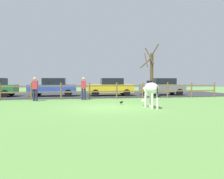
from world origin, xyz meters
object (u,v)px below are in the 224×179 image
object	(u,v)px
zebra	(151,90)
visitor_right_of_tree	(35,88)
parked_car_blue	(53,87)
parked_car_grey	(162,86)
crow_on_grass	(121,102)
parked_car_yellow	(110,87)
bare_tree	(151,73)
visitor_left_of_tree	(84,87)

from	to	relation	value
zebra	visitor_right_of_tree	xyz separation A→B (m)	(-6.52, 4.83, -0.02)
parked_car_blue	parked_car_grey	xyz separation A→B (m)	(9.87, -0.35, 0.00)
crow_on_grass	parked_car_blue	world-z (taller)	parked_car_blue
crow_on_grass	parked_car_yellow	size ratio (longest dim) A/B	0.05
crow_on_grass	zebra	bearing A→B (deg)	-57.99
bare_tree	zebra	distance (m)	6.10
bare_tree	parked_car_grey	world-z (taller)	bare_tree
zebra	parked_car_blue	distance (m)	10.33
parked_car_blue	crow_on_grass	bearing A→B (deg)	-56.44
parked_car_yellow	zebra	bearing A→B (deg)	-85.25
parked_car_blue	visitor_left_of_tree	xyz separation A→B (m)	(2.46, -3.55, 0.06)
parked_car_grey	visitor_left_of_tree	xyz separation A→B (m)	(-7.41, -3.20, 0.06)
bare_tree	parked_car_blue	world-z (taller)	bare_tree
parked_car_blue	bare_tree	bearing A→B (deg)	-21.22
crow_on_grass	visitor_right_of_tree	size ratio (longest dim) A/B	0.13
visitor_right_of_tree	parked_car_yellow	bearing A→B (deg)	31.04
zebra	visitor_left_of_tree	world-z (taller)	visitor_left_of_tree
zebra	parked_car_blue	world-z (taller)	parked_car_blue
bare_tree	visitor_left_of_tree	distance (m)	5.46
visitor_left_of_tree	zebra	bearing A→B (deg)	-57.81
zebra	visitor_left_of_tree	distance (m)	6.02
parked_car_yellow	visitor_right_of_tree	bearing A→B (deg)	-148.96
visitor_right_of_tree	crow_on_grass	bearing A→B (deg)	-29.20
bare_tree	crow_on_grass	xyz separation A→B (m)	(-3.25, -3.80, -1.88)
visitor_left_of_tree	visitor_right_of_tree	size ratio (longest dim) A/B	1.00
bare_tree	parked_car_yellow	bearing A→B (deg)	135.98
visitor_right_of_tree	parked_car_blue	bearing A→B (deg)	77.37
zebra	parked_car_blue	size ratio (longest dim) A/B	0.48
visitor_left_of_tree	crow_on_grass	bearing A→B (deg)	-57.71
zebra	visitor_right_of_tree	bearing A→B (deg)	143.47
parked_car_grey	visitor_right_of_tree	xyz separation A→B (m)	(-10.73, -3.47, 0.06)
visitor_left_of_tree	visitor_right_of_tree	distance (m)	3.32
parked_car_blue	visitor_right_of_tree	bearing A→B (deg)	-102.63
parked_car_blue	parked_car_yellow	distance (m)	4.98
crow_on_grass	visitor_left_of_tree	bearing A→B (deg)	122.29
parked_car_yellow	visitor_left_of_tree	world-z (taller)	visitor_left_of_tree
bare_tree	parked_car_yellow	world-z (taller)	bare_tree
bare_tree	crow_on_grass	world-z (taller)	bare_tree
zebra	parked_car_yellow	distance (m)	8.36
visitor_right_of_tree	zebra	bearing A→B (deg)	-36.53
visitor_right_of_tree	bare_tree	bearing A→B (deg)	5.26
zebra	parked_car_grey	bearing A→B (deg)	63.12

